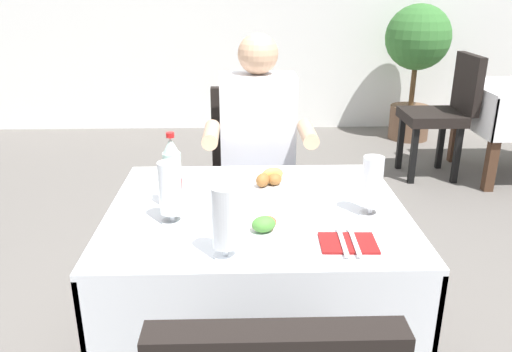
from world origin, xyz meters
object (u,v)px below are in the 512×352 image
object	(u,v)px
main_dining_table	(257,251)
beer_glass_middle	(170,192)
chair_far_diner_seat	(252,173)
beer_glass_right	(372,185)
beer_glass_left	(225,222)
cola_bottle_primary	(173,176)
potted_plant_corner	(416,53)
seated_diner_far	(258,151)
background_chair_left	(444,108)
napkin_cutlery_set	(348,243)
plate_far_diner	(273,183)
plate_near_camera	(262,226)

from	to	relation	value
main_dining_table	beer_glass_middle	bearing A→B (deg)	-158.59
chair_far_diner_seat	beer_glass_right	world-z (taller)	chair_far_diner_seat
main_dining_table	beer_glass_left	xyz separation A→B (m)	(-0.10, -0.34, 0.28)
cola_bottle_primary	potted_plant_corner	distance (m)	3.81
seated_diner_far	background_chair_left	world-z (taller)	seated_diner_far
beer_glass_right	napkin_cutlery_set	size ratio (longest dim) A/B	1.08
chair_far_diner_seat	seated_diner_far	distance (m)	0.19
background_chair_left	napkin_cutlery_set	bearing A→B (deg)	-116.75
plate_far_diner	plate_near_camera	bearing A→B (deg)	-99.07
main_dining_table	background_chair_left	xyz separation A→B (m)	(1.54, 2.24, -0.01)
beer_glass_right	napkin_cutlery_set	world-z (taller)	beer_glass_right
cola_bottle_primary	main_dining_table	bearing A→B (deg)	-0.70
plate_far_diner	potted_plant_corner	xyz separation A→B (m)	(1.56, 3.11, 0.09)
plate_far_diner	beer_glass_right	size ratio (longest dim) A/B	1.19
seated_diner_far	cola_bottle_primary	size ratio (longest dim) A/B	4.60
plate_near_camera	potted_plant_corner	bearing A→B (deg)	65.05
plate_far_diner	cola_bottle_primary	distance (m)	0.41
background_chair_left	chair_far_diner_seat	bearing A→B (deg)	-137.46
beer_glass_middle	napkin_cutlery_set	size ratio (longest dim) A/B	1.09
seated_diner_far	beer_glass_right	size ratio (longest dim) A/B	6.11
plate_far_diner	background_chair_left	world-z (taller)	background_chair_left
plate_far_diner	beer_glass_middle	xyz separation A→B (m)	(-0.35, -0.30, 0.09)
beer_glass_left	background_chair_left	size ratio (longest dim) A/B	0.22
background_chair_left	cola_bottle_primary	bearing A→B (deg)	-129.25
potted_plant_corner	beer_glass_right	bearing A→B (deg)	-110.31
beer_glass_right	main_dining_table	bearing A→B (deg)	169.56
cola_bottle_primary	potted_plant_corner	bearing A→B (deg)	59.78
potted_plant_corner	background_chair_left	bearing A→B (deg)	-94.95
main_dining_table	plate_near_camera	xyz separation A→B (m)	(0.01, -0.18, 0.19)
main_dining_table	cola_bottle_primary	xyz separation A→B (m)	(-0.29, 0.00, 0.29)
chair_far_diner_seat	plate_near_camera	size ratio (longest dim) A/B	4.07
main_dining_table	chair_far_diner_seat	bearing A→B (deg)	90.00
background_chair_left	main_dining_table	bearing A→B (deg)	-124.47
napkin_cutlery_set	background_chair_left	xyz separation A→B (m)	(1.27, 2.51, -0.18)
chair_far_diner_seat	napkin_cutlery_set	xyz separation A→B (m)	(0.27, -1.11, 0.18)
chair_far_diner_seat	plate_near_camera	bearing A→B (deg)	-89.43
background_chair_left	beer_glass_left	bearing A→B (deg)	-122.37
cola_bottle_primary	plate_far_diner	bearing A→B (deg)	26.89
plate_near_camera	beer_glass_middle	bearing A→B (deg)	166.14
napkin_cutlery_set	cola_bottle_primary	bearing A→B (deg)	153.08
beer_glass_middle	background_chair_left	world-z (taller)	background_chair_left
beer_glass_right	potted_plant_corner	world-z (taller)	potted_plant_corner
napkin_cutlery_set	main_dining_table	bearing A→B (deg)	133.80
beer_glass_right	cola_bottle_primary	size ratio (longest dim) A/B	0.75
chair_far_diner_seat	beer_glass_middle	world-z (taller)	chair_far_diner_seat
seated_diner_far	plate_far_diner	world-z (taller)	seated_diner_far
plate_far_diner	beer_glass_left	size ratio (longest dim) A/B	1.13
beer_glass_middle	potted_plant_corner	bearing A→B (deg)	60.70
plate_near_camera	beer_glass_right	distance (m)	0.40
chair_far_diner_seat	napkin_cutlery_set	distance (m)	1.15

